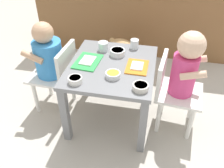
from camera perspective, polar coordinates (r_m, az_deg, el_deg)
name	(u,v)px	position (r m, az deg, el deg)	size (l,w,h in m)	color
ground_plane	(112,115)	(1.78, 0.00, -7.25)	(7.00, 7.00, 0.00)	#B2ADA3
kitchen_cabinet_back	(135,0)	(2.46, 5.39, 19.24)	(1.89, 0.36, 1.00)	brown
dining_table	(112,74)	(1.55, 0.00, 2.29)	(0.53, 0.59, 0.43)	slate
seated_child_left	(50,58)	(1.67, -14.48, 5.96)	(0.30, 0.30, 0.66)	white
seated_child_right	(183,71)	(1.49, 16.35, 2.87)	(0.31, 0.31, 0.70)	white
dog	(125,51)	(2.09, 3.06, 7.70)	(0.38, 0.34, 0.33)	tan
food_tray_left	(88,62)	(1.54, -5.81, 5.29)	(0.16, 0.22, 0.02)	green
food_tray_right	(137,67)	(1.48, 5.93, 4.01)	(0.13, 0.17, 0.02)	orange
water_cup_left	(103,47)	(1.66, -2.08, 8.79)	(0.07, 0.07, 0.06)	white
water_cup_right	(134,45)	(1.69, 5.32, 9.27)	(0.06, 0.06, 0.06)	white
veggie_bowl_near	(75,80)	(1.36, -8.69, 1.01)	(0.08, 0.08, 0.04)	white
cereal_bowl_left_side	(113,75)	(1.39, 0.22, 2.24)	(0.09, 0.09, 0.03)	white
veggie_bowl_far	(141,87)	(1.30, 6.78, -0.66)	(0.09, 0.09, 0.03)	silver
cereal_bowl_right_side	(118,52)	(1.60, 1.31, 7.55)	(0.10, 0.10, 0.04)	white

